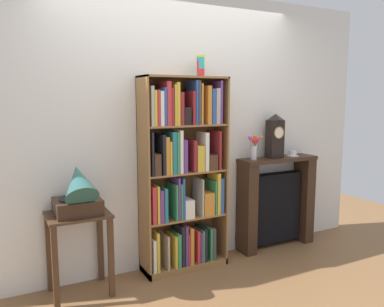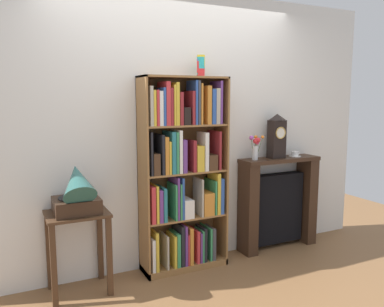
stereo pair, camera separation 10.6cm
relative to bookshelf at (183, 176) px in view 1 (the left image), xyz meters
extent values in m
cube|color=brown|center=(0.01, -0.08, -0.90)|extent=(7.37, 6.40, 0.02)
cube|color=silver|center=(0.08, 0.19, 0.41)|extent=(4.37, 0.08, 2.61)
cube|color=olive|center=(-0.38, 0.01, 0.01)|extent=(0.02, 0.28, 1.81)
cube|color=olive|center=(0.41, 0.01, 0.01)|extent=(0.02, 0.28, 1.81)
cube|color=brown|center=(0.01, 0.14, 0.01)|extent=(0.82, 0.01, 1.81)
cube|color=olive|center=(0.01, 0.01, 0.91)|extent=(0.82, 0.28, 0.02)
cube|color=olive|center=(0.01, 0.01, -0.86)|extent=(0.82, 0.28, 0.06)
cube|color=white|center=(-0.34, -0.01, -0.68)|extent=(0.03, 0.24, 0.30)
cube|color=gold|center=(-0.30, -0.03, -0.65)|extent=(0.03, 0.20, 0.36)
cube|color=#B2A893|center=(-0.20, -0.02, -0.68)|extent=(0.02, 0.21, 0.31)
cube|color=gold|center=(-0.13, -0.02, -0.68)|extent=(0.02, 0.21, 0.30)
cube|color=#388E56|center=(-0.09, -0.02, -0.68)|extent=(0.03, 0.21, 0.32)
cube|color=black|center=(-0.05, -0.01, -0.64)|extent=(0.03, 0.24, 0.39)
cube|color=#663884|center=(-0.02, -0.03, -0.64)|extent=(0.02, 0.19, 0.38)
cube|color=#C63338|center=(0.01, -0.02, -0.69)|extent=(0.02, 0.21, 0.30)
cube|color=orange|center=(0.04, -0.01, -0.66)|extent=(0.04, 0.22, 0.35)
cube|color=#C63338|center=(0.11, -0.02, -0.68)|extent=(0.03, 0.22, 0.31)
cube|color=#663884|center=(0.14, -0.01, -0.69)|extent=(0.02, 0.23, 0.29)
cube|color=#388E56|center=(0.16, -0.03, -0.68)|extent=(0.02, 0.19, 0.31)
cube|color=black|center=(0.19, -0.02, -0.67)|extent=(0.03, 0.21, 0.33)
cube|color=#388E56|center=(0.25, -0.01, -0.67)|extent=(0.02, 0.24, 0.32)
cube|color=#424247|center=(0.28, -0.02, -0.68)|extent=(0.03, 0.21, 0.31)
cube|color=olive|center=(0.01, 0.01, -0.39)|extent=(0.78, 0.26, 0.02)
cube|color=#C63338|center=(-0.33, -0.02, -0.22)|extent=(0.04, 0.22, 0.33)
cube|color=gold|center=(-0.30, -0.01, -0.21)|extent=(0.02, 0.23, 0.34)
cube|color=#663884|center=(-0.26, -0.02, -0.23)|extent=(0.03, 0.21, 0.30)
cube|color=teal|center=(-0.22, -0.01, -0.23)|extent=(0.03, 0.23, 0.31)
cube|color=#388E56|center=(-0.12, -0.02, -0.22)|extent=(0.02, 0.22, 0.33)
cube|color=#663884|center=(-0.09, -0.01, -0.19)|extent=(0.02, 0.24, 0.39)
cube|color=#388E56|center=(-0.07, -0.01, -0.22)|extent=(0.02, 0.23, 0.33)
cube|color=#2D519E|center=(-0.05, -0.02, -0.19)|extent=(0.02, 0.21, 0.39)
cube|color=white|center=(0.01, -0.03, -0.30)|extent=(0.10, 0.19, 0.17)
cube|color=#B2A893|center=(0.15, -0.03, -0.20)|extent=(0.02, 0.20, 0.36)
cube|color=orange|center=(0.22, -0.02, -0.27)|extent=(0.11, 0.22, 0.22)
cube|color=#388E56|center=(0.29, -0.01, -0.22)|extent=(0.02, 0.24, 0.33)
cube|color=gold|center=(0.33, -0.02, -0.18)|extent=(0.03, 0.21, 0.40)
cube|color=#2D519E|center=(0.36, -0.03, -0.21)|extent=(0.04, 0.20, 0.35)
cube|color=olive|center=(0.01, 0.01, 0.04)|extent=(0.78, 0.26, 0.02)
cube|color=black|center=(-0.34, -0.02, 0.24)|extent=(0.02, 0.22, 0.38)
cube|color=#472D1C|center=(-0.30, -0.03, 0.15)|extent=(0.06, 0.19, 0.19)
cube|color=black|center=(-0.24, -0.01, 0.23)|extent=(0.02, 0.24, 0.35)
cube|color=orange|center=(-0.20, 0.00, 0.22)|extent=(0.03, 0.24, 0.33)
cube|color=gold|center=(-0.17, -0.01, 0.20)|extent=(0.02, 0.23, 0.29)
cube|color=teal|center=(-0.14, -0.01, 0.24)|extent=(0.04, 0.24, 0.38)
cube|color=#388E56|center=(-0.10, -0.03, 0.24)|extent=(0.02, 0.20, 0.37)
cube|color=white|center=(-0.07, -0.02, 0.25)|extent=(0.03, 0.22, 0.39)
cube|color=#663884|center=(-0.03, -0.01, 0.20)|extent=(0.04, 0.24, 0.30)
cube|color=maroon|center=(0.07, -0.03, 0.20)|extent=(0.03, 0.19, 0.29)
cube|color=gold|center=(0.13, -0.03, 0.17)|extent=(0.07, 0.19, 0.24)
cube|color=white|center=(0.19, -0.03, 0.23)|extent=(0.04, 0.19, 0.36)
cube|color=#472D1C|center=(0.26, -0.03, 0.12)|extent=(0.09, 0.19, 0.15)
cube|color=maroon|center=(0.33, -0.01, 0.23)|extent=(0.02, 0.24, 0.36)
cube|color=olive|center=(0.01, 0.01, 0.48)|extent=(0.78, 0.26, 0.02)
cube|color=#B2A893|center=(-0.34, -0.03, 0.66)|extent=(0.03, 0.20, 0.34)
cube|color=gold|center=(-0.31, -0.01, 0.64)|extent=(0.02, 0.23, 0.31)
cube|color=#C63338|center=(-0.28, -0.01, 0.64)|extent=(0.02, 0.22, 0.31)
cube|color=white|center=(-0.25, -0.01, 0.64)|extent=(0.03, 0.24, 0.30)
cube|color=#2D519E|center=(-0.22, -0.03, 0.65)|extent=(0.02, 0.19, 0.33)
cube|color=#C63338|center=(-0.19, -0.01, 0.68)|extent=(0.04, 0.23, 0.38)
cube|color=maroon|center=(-0.15, -0.03, 0.65)|extent=(0.02, 0.20, 0.33)
cube|color=gold|center=(-0.12, -0.03, 0.66)|extent=(0.02, 0.19, 0.35)
cube|color=gold|center=(-0.10, -0.01, 0.67)|extent=(0.03, 0.23, 0.38)
cube|color=maroon|center=(-0.06, -0.01, 0.63)|extent=(0.03, 0.24, 0.29)
cube|color=black|center=(-0.01, -0.03, 0.56)|extent=(0.06, 0.19, 0.16)
cube|color=maroon|center=(0.06, -0.01, 0.64)|extent=(0.03, 0.24, 0.30)
cube|color=#2D519E|center=(0.09, -0.02, 0.68)|extent=(0.02, 0.21, 0.40)
cube|color=#424247|center=(0.11, -0.01, 0.68)|extent=(0.02, 0.24, 0.39)
cube|color=orange|center=(0.14, -0.01, 0.67)|extent=(0.02, 0.24, 0.37)
cube|color=orange|center=(0.22, -0.01, 0.66)|extent=(0.04, 0.22, 0.35)
cube|color=#2D519E|center=(0.26, -0.01, 0.65)|extent=(0.04, 0.23, 0.32)
cube|color=#B2A893|center=(0.31, -0.03, 0.65)|extent=(0.04, 0.19, 0.33)
cube|color=#663884|center=(0.34, -0.02, 0.68)|extent=(0.02, 0.21, 0.40)
cylinder|color=red|center=(0.20, 0.03, 0.97)|extent=(0.07, 0.07, 0.10)
cylinder|color=#28B2B7|center=(0.20, 0.03, 0.99)|extent=(0.07, 0.07, 0.10)
cylinder|color=red|center=(0.20, 0.03, 1.01)|extent=(0.07, 0.07, 0.10)
cylinder|color=purple|center=(0.20, 0.03, 1.03)|extent=(0.07, 0.07, 0.10)
cylinder|color=#28B2B7|center=(0.20, 0.03, 1.05)|extent=(0.07, 0.07, 0.10)
cylinder|color=yellow|center=(0.21, 0.03, 1.07)|extent=(0.07, 0.07, 0.10)
cube|color=#472D1C|center=(-0.98, -0.05, -0.21)|extent=(0.50, 0.40, 0.02)
cube|color=#472D1C|center=(-1.20, -0.22, -0.56)|extent=(0.04, 0.04, 0.67)
cube|color=#472D1C|center=(-0.76, -0.22, -0.56)|extent=(0.04, 0.04, 0.67)
cube|color=#472D1C|center=(-1.20, 0.12, -0.56)|extent=(0.04, 0.04, 0.67)
cube|color=#472D1C|center=(-0.76, 0.12, -0.56)|extent=(0.04, 0.04, 0.67)
cube|color=#382316|center=(-0.98, -0.05, -0.14)|extent=(0.36, 0.33, 0.12)
cylinder|color=black|center=(-0.98, -0.05, -0.08)|extent=(0.28, 0.28, 0.01)
cylinder|color=#2D605B|center=(-0.98, -0.10, -0.05)|extent=(0.03, 0.03, 0.06)
cone|color=#2D605B|center=(-0.98, -0.16, 0.08)|extent=(0.26, 0.39, 0.39)
cube|color=#382316|center=(1.15, 0.02, 0.08)|extent=(0.90, 0.25, 0.04)
cube|color=#382316|center=(0.75, 0.02, -0.42)|extent=(0.12, 0.23, 0.95)
cube|color=#382316|center=(1.54, 0.02, -0.42)|extent=(0.12, 0.23, 0.95)
cube|color=black|center=(1.15, 0.06, -0.47)|extent=(0.62, 0.13, 0.76)
cube|color=black|center=(1.09, 0.02, 0.30)|extent=(0.16, 0.12, 0.40)
pyramid|color=black|center=(1.09, 0.02, 0.53)|extent=(0.16, 0.12, 0.07)
cylinder|color=silver|center=(1.09, -0.04, 0.37)|extent=(0.11, 0.01, 0.11)
torus|color=#B79347|center=(1.09, -0.04, 0.37)|extent=(0.13, 0.01, 0.13)
cylinder|color=silver|center=(0.83, 0.02, 0.17)|extent=(0.06, 0.06, 0.14)
cylinder|color=#4C753D|center=(0.84, 0.04, 0.22)|extent=(0.05, 0.04, 0.22)
sphere|color=orange|center=(0.86, 0.06, 0.33)|extent=(0.04, 0.04, 0.04)
cylinder|color=#4C753D|center=(0.83, 0.02, 0.20)|extent=(0.01, 0.01, 0.18)
sphere|color=red|center=(0.82, 0.01, 0.29)|extent=(0.05, 0.05, 0.05)
cylinder|color=#4C753D|center=(0.80, 0.03, 0.22)|extent=(0.04, 0.02, 0.22)
sphere|color=#B24CB7|center=(0.78, 0.02, 0.33)|extent=(0.04, 0.04, 0.04)
cylinder|color=#4C753D|center=(0.84, 0.02, 0.19)|extent=(0.01, 0.02, 0.16)
sphere|color=#EA4275|center=(0.84, 0.01, 0.27)|extent=(0.04, 0.04, 0.04)
cylinder|color=#4C753D|center=(0.83, 0.01, 0.21)|extent=(0.02, 0.03, 0.19)
sphere|color=red|center=(0.84, 0.00, 0.30)|extent=(0.05, 0.05, 0.05)
cylinder|color=#4C753D|center=(0.86, -0.01, 0.22)|extent=(0.06, 0.03, 0.22)
sphere|color=orange|center=(0.89, -0.02, 0.33)|extent=(0.03, 0.03, 0.03)
cylinder|color=white|center=(1.35, 0.02, 0.10)|extent=(0.13, 0.13, 0.01)
cylinder|color=white|center=(1.35, 0.02, 0.13)|extent=(0.08, 0.08, 0.05)
torus|color=white|center=(1.40, 0.02, 0.13)|extent=(0.04, 0.01, 0.04)
camera|label=1|loc=(-1.58, -3.20, 0.73)|focal=36.51mm
camera|label=2|loc=(-1.48, -3.25, 0.73)|focal=36.51mm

